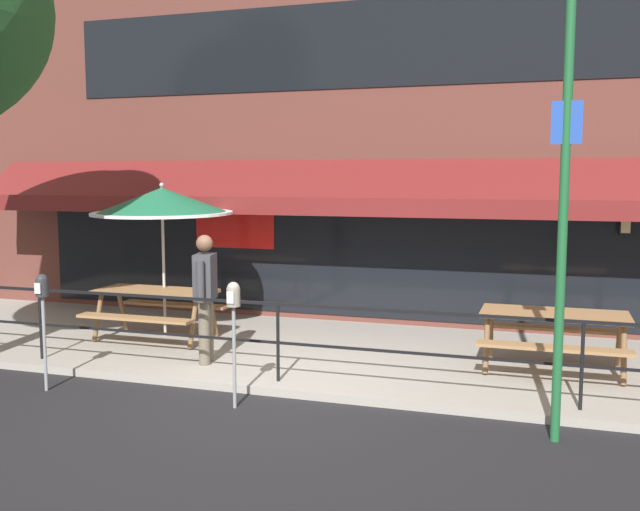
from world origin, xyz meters
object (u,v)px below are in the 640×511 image
(parking_meter_near, at_px, (42,297))
(patio_umbrella_left, at_px, (162,202))
(picnic_table_left, at_px, (155,300))
(street_sign_pole, at_px, (563,217))
(pedestrian_walking, at_px, (205,292))
(parking_meter_far, at_px, (233,307))
(picnic_table_centre, at_px, (554,325))

(parking_meter_near, bearing_deg, patio_umbrella_left, 88.37)
(picnic_table_left, relative_size, street_sign_pole, 0.42)
(pedestrian_walking, relative_size, parking_meter_far, 1.20)
(parking_meter_near, distance_m, street_sign_pole, 5.93)
(picnic_table_centre, distance_m, parking_meter_far, 4.09)
(picnic_table_left, bearing_deg, parking_meter_near, -91.81)
(picnic_table_left, distance_m, parking_meter_near, 2.45)
(picnic_table_left, relative_size, parking_meter_near, 1.27)
(patio_umbrella_left, relative_size, parking_meter_near, 1.67)
(patio_umbrella_left, height_order, parking_meter_near, patio_umbrella_left)
(patio_umbrella_left, relative_size, street_sign_pole, 0.56)
(picnic_table_left, relative_size, parking_meter_far, 1.27)
(patio_umbrella_left, bearing_deg, picnic_table_centre, -2.78)
(picnic_table_centre, relative_size, parking_meter_near, 1.27)
(parking_meter_near, bearing_deg, street_sign_pole, 1.64)
(picnic_table_left, height_order, pedestrian_walking, pedestrian_walking)
(pedestrian_walking, bearing_deg, picnic_table_left, 143.88)
(pedestrian_walking, distance_m, parking_meter_near, 2.01)
(pedestrian_walking, xyz_separation_m, street_sign_pole, (4.41, -1.26, 1.13))
(street_sign_pole, bearing_deg, parking_meter_far, -179.07)
(picnic_table_left, xyz_separation_m, picnic_table_centre, (5.73, -0.01, 0.00))
(picnic_table_left, distance_m, picnic_table_centre, 5.73)
(picnic_table_centre, distance_m, patio_umbrella_left, 5.93)
(parking_meter_near, height_order, street_sign_pole, street_sign_pole)
(street_sign_pole, bearing_deg, picnic_table_left, 158.76)
(picnic_table_centre, xyz_separation_m, patio_umbrella_left, (-5.73, 0.28, 1.47))
(picnic_table_left, bearing_deg, patio_umbrella_left, 90.00)
(patio_umbrella_left, bearing_deg, street_sign_pole, -23.48)
(patio_umbrella_left, distance_m, street_sign_pole, 6.28)
(picnic_table_centre, height_order, patio_umbrella_left, patio_umbrella_left)
(picnic_table_centre, height_order, parking_meter_far, parking_meter_far)
(patio_umbrella_left, xyz_separation_m, street_sign_pole, (5.76, -2.50, 0.01))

